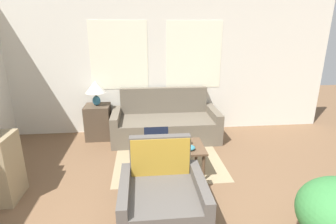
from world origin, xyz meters
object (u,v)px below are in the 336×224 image
Objects in this scene: cup_navy at (178,142)px; tv_remote at (178,149)px; cup_yellow at (188,141)px; snack_bowl at (190,148)px; cup_white at (179,138)px; couch at (165,124)px; laptop at (157,142)px; armchair at (163,201)px; coffee_table at (171,150)px; table_lamp at (95,88)px.

cup_navy is 0.57× the size of tv_remote.
snack_bowl is (0.01, -0.17, -0.02)m from cup_yellow.
cup_white is at bearing 109.14° from snack_bowl.
couch is 5.68× the size of laptop.
armchair reaches higher than tv_remote.
armchair is at bearing -95.95° from couch.
coffee_table is at bearing -170.06° from cup_yellow.
coffee_table is 0.16m from tv_remote.
laptop is 2.30× the size of tv_remote.
table_lamp is at bearing 136.31° from cup_yellow.
laptop is 2.43× the size of snack_bowl.
cup_white reaches higher than tv_remote.
couch is 1.48m from table_lamp.
cup_white is (-0.11, 0.15, -0.02)m from cup_yellow.
armchair is 1.27m from cup_white.
cup_navy is at bearing -87.46° from couch.
cup_navy is at bearing 22.37° from coffee_table.
cup_yellow is (0.45, -0.00, -0.00)m from laptop.
cup_navy is 0.15m from cup_yellow.
table_lamp is at bearing 174.79° from couch.
armchair is at bearing -117.27° from snack_bowl.
cup_yellow is (0.45, 1.06, 0.22)m from armchair.
table_lamp is 2.03m from coffee_table.
cup_white is 0.52× the size of tv_remote.
couch is 4.29× the size of table_lamp.
armchair is 0.96m from tv_remote.
couch is at bearing 91.73° from tv_remote.
couch is 2.22× the size of armchair.
couch is at bearing 92.54° from cup_navy.
cup_navy is (0.31, 1.06, 0.21)m from armchair.
table_lamp reaches higher than laptop.
couch is 1.35m from cup_yellow.
couch reaches higher than tv_remote.
armchair is 1.17m from cup_yellow.
cup_yellow is 0.18m from cup_white.
snack_bowl is at bearing -20.87° from laptop.
snack_bowl is at bearing -27.15° from coffee_table.
snack_bowl is at bearing -88.24° from cup_yellow.
laptop reaches higher than snack_bowl.
cup_yellow is at bearing -54.42° from cup_white.
tv_remote is (-0.06, -0.31, -0.03)m from cup_white.
laptop reaches higher than cup_navy.
cup_yellow is 0.17m from snack_bowl.
snack_bowl is 0.17m from tv_remote.
coffee_table is 0.29m from snack_bowl.
armchair is 1.12m from cup_navy.
table_lamp is 2.03m from cup_navy.
table_lamp is 2.15m from tv_remote.
cup_white is (0.10, -1.17, 0.20)m from couch.
laptop is 0.49m from snack_bowl.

